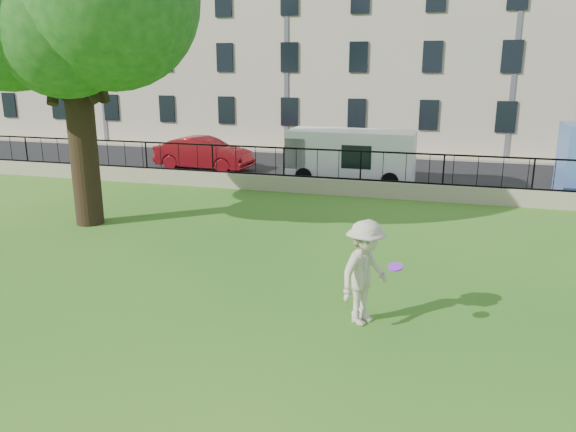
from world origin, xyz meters
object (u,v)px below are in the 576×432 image
(man, at_px, (365,272))
(frisbee, at_px, (395,267))
(red_sedan, at_px, (204,154))
(white_van, at_px, (351,157))

(man, xyz_separation_m, frisbee, (0.59, -0.32, 0.29))
(frisbee, height_order, red_sedan, red_sedan)
(man, relative_size, red_sedan, 0.44)
(red_sedan, distance_m, white_van, 7.24)
(man, relative_size, frisbee, 7.58)
(man, distance_m, red_sedan, 17.14)
(man, height_order, red_sedan, man)
(frisbee, distance_m, red_sedan, 17.75)
(frisbee, xyz_separation_m, red_sedan, (-10.33, 14.43, -0.55))
(man, relative_size, white_van, 0.39)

